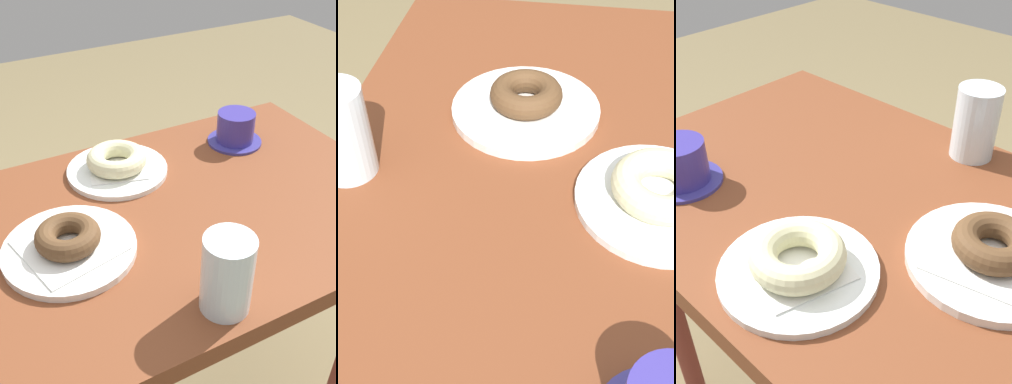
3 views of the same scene
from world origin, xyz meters
The scene contains 9 objects.
table centered at (0.00, 0.00, 0.63)m, with size 1.08×0.61×0.72m.
plate_chocolate_ring centered at (0.15, 0.02, 0.73)m, with size 0.23×0.23×0.01m, color white.
napkin_chocolate_ring centered at (0.15, 0.02, 0.73)m, with size 0.15×0.15×0.00m, color white.
donut_chocolate_ring centered at (0.15, 0.02, 0.75)m, with size 0.11×0.11×0.04m, color brown.
plate_sugar_ring centered at (-0.03, -0.17, 0.72)m, with size 0.21×0.21×0.01m, color white.
napkin_sugar_ring centered at (-0.03, -0.17, 0.73)m, with size 0.12×0.12×0.00m, color white.
donut_sugar_ring centered at (-0.03, -0.17, 0.75)m, with size 0.13×0.13×0.04m, color beige.
water_glass centered at (-0.02, 0.24, 0.78)m, with size 0.08×0.08×0.13m, color silver.
coffee_cup centered at (-0.32, -0.16, 0.76)m, with size 0.13×0.13×0.08m.
Camera 3 is at (0.33, -0.46, 1.19)m, focal length 45.34 mm.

